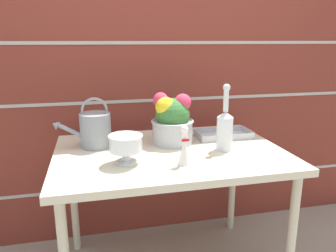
% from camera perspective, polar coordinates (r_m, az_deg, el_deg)
% --- Properties ---
extents(brick_wall, '(3.60, 0.08, 2.20)m').
position_cam_1_polar(brick_wall, '(2.13, -2.92, 9.46)').
color(brick_wall, maroon).
rests_on(brick_wall, ground_plane).
extents(patio_table, '(1.18, 0.81, 0.74)m').
position_cam_1_polar(patio_table, '(1.74, 0.31, -6.36)').
color(patio_table, beige).
rests_on(patio_table, ground_plane).
extents(watering_can, '(0.31, 0.16, 0.27)m').
position_cam_1_polar(watering_can, '(1.78, -12.66, -0.53)').
color(watering_can, gray).
rests_on(watering_can, patio_table).
extents(crystal_pedestal_bowl, '(0.16, 0.16, 0.14)m').
position_cam_1_polar(crystal_pedestal_bowl, '(1.52, -7.38, -3.18)').
color(crystal_pedestal_bowl, silver).
rests_on(crystal_pedestal_bowl, patio_table).
extents(flower_planter, '(0.23, 0.23, 0.28)m').
position_cam_1_polar(flower_planter, '(1.78, 0.71, 1.00)').
color(flower_planter, '#ADADB2').
rests_on(flower_planter, patio_table).
extents(glass_decanter, '(0.08, 0.08, 0.35)m').
position_cam_1_polar(glass_decanter, '(1.71, 9.85, -0.36)').
color(glass_decanter, silver).
rests_on(glass_decanter, patio_table).
extents(figurine_vase, '(0.06, 0.06, 0.19)m').
position_cam_1_polar(figurine_vase, '(1.50, 2.87, -3.99)').
color(figurine_vase, white).
rests_on(figurine_vase, patio_table).
extents(wire_tray, '(0.32, 0.17, 0.04)m').
position_cam_1_polar(wire_tray, '(1.96, 9.61, -1.61)').
color(wire_tray, '#B7B7BC').
rests_on(wire_tray, patio_table).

